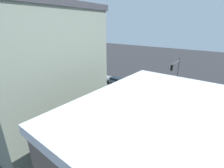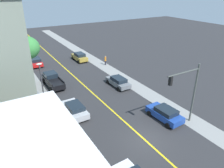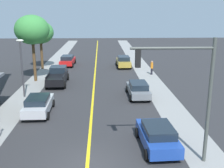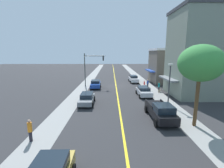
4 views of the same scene
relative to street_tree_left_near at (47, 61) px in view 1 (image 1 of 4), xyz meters
The scene contains 23 objects.
ground_plane 20.73m from the street_tree_left_near, 69.55° to the right, with size 140.00×140.00×0.00m, color #2D2D30.
sidewalk_left 19.54m from the street_tree_left_near, 89.28° to the right, with size 2.51×126.00×0.01m, color gray.
sidewalk_right 23.83m from the street_tree_left_near, 53.75° to the right, with size 2.51×126.00×0.01m, color gray.
road_centerline_stripe 20.73m from the street_tree_left_near, 69.55° to the right, with size 0.20×126.00×0.00m, color yellow.
corner_shop_building 24.27m from the street_tree_left_near, 106.90° to the right, with size 11.86×7.98×7.89m.
brick_apartment_block 13.28m from the street_tree_left_near, 122.07° to the right, with size 11.73×8.09×13.62m.
street_tree_left_near is the anchor object (origin of this frame).
street_tree_right_corner 7.22m from the street_tree_left_near, 94.94° to the left, with size 3.66×3.66×6.67m.
fire_hydrant 20.63m from the street_tree_left_near, 87.99° to the right, with size 0.44×0.24×0.81m.
parking_meter 15.80m from the street_tree_left_near, 86.18° to the right, with size 0.12×0.18×1.36m.
traffic_light_mast 22.22m from the street_tree_left_near, 56.69° to the right, with size 4.32×0.32×6.80m.
street_lamp 6.70m from the street_tree_left_near, 87.08° to the right, with size 0.70×0.36×5.52m.
red_sedan_left_curb 10.99m from the street_tree_left_near, 73.66° to the left, with size 2.19×4.82×1.50m.
gold_sedan_right_curb 14.34m from the street_tree_left_near, 34.64° to the left, with size 2.11×4.42×1.65m.
grey_sedan_right_curb 14.09m from the street_tree_left_near, 30.58° to the right, with size 2.07×4.58×1.47m.
silver_sedan_left_curb 12.25m from the street_tree_left_near, 76.06° to the right, with size 2.15×4.50×1.46m.
blue_sedan_right_curb 20.86m from the street_tree_left_near, 56.71° to the right, with size 2.26×4.44×1.50m.
white_sedan_left_curb 23.78m from the street_tree_left_near, 83.51° to the right, with size 2.13×4.71×1.61m.
black_pickup_truck 5.93m from the street_tree_left_near, 27.01° to the right, with size 2.32×5.56×1.85m.
pedestrian_teal_shirt 14.70m from the street_tree_left_near, 92.82° to the right, with size 0.33×0.33×1.74m.
pedestrian_blue_shirt 17.47m from the street_tree_left_near, 87.64° to the right, with size 0.38×0.38×1.70m.
pedestrian_orange_shirt 15.37m from the street_tree_left_near, 10.72° to the left, with size 0.33×0.33×1.82m.
small_dog 14.13m from the street_tree_left_near, 92.43° to the right, with size 0.67×0.57×0.54m.
Camera 1 is at (-21.55, -7.12, 11.79)m, focal length 25.43 mm.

